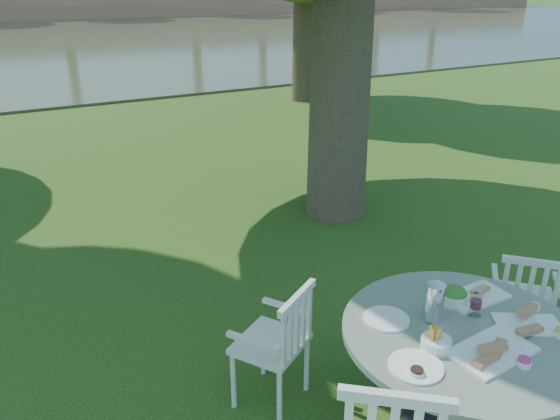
{
  "coord_description": "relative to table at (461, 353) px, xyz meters",
  "views": [
    {
      "loc": [
        -1.92,
        -3.23,
        2.51
      ],
      "look_at": [
        0.0,
        0.2,
        0.85
      ],
      "focal_mm": 35.0,
      "sensor_mm": 36.0,
      "label": 1
    }
  ],
  "objects": [
    {
      "name": "ground",
      "position": [
        -0.18,
        1.55,
        -0.59
      ],
      "size": [
        140.0,
        140.0,
        0.0
      ],
      "primitive_type": "plane",
      "color": "#18360B",
      "rests_on": "ground"
    },
    {
      "name": "table",
      "position": [
        0.0,
        0.0,
        0.0
      ],
      "size": [
        1.33,
        1.33,
        0.74
      ],
      "color": "black",
      "rests_on": "ground"
    },
    {
      "name": "chair_ne",
      "position": [
        0.98,
        0.33,
        -0.11
      ],
      "size": [
        0.56,
        0.56,
        0.81
      ],
      "rotation": [
        0.0,
        0.0,
        -3.95
      ],
      "color": "silver",
      "rests_on": "ground"
    },
    {
      "name": "chair_nw",
      "position": [
        -0.74,
        0.72,
        -0.1
      ],
      "size": [
        0.56,
        0.56,
        0.83
      ],
      "rotation": [
        0.0,
        0.0,
        -2.59
      ],
      "color": "silver",
      "rests_on": "ground"
    },
    {
      "name": "tableware",
      "position": [
        -0.01,
        0.06,
        0.19
      ],
      "size": [
        1.13,
        0.81,
        0.22
      ],
      "color": "white",
      "rests_on": "table"
    },
    {
      "name": "river",
      "position": [
        -0.18,
        24.55,
        -0.59
      ],
      "size": [
        100.0,
        28.0,
        0.12
      ],
      "primitive_type": "cube",
      "color": "#393D24",
      "rests_on": "ground"
    }
  ]
}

